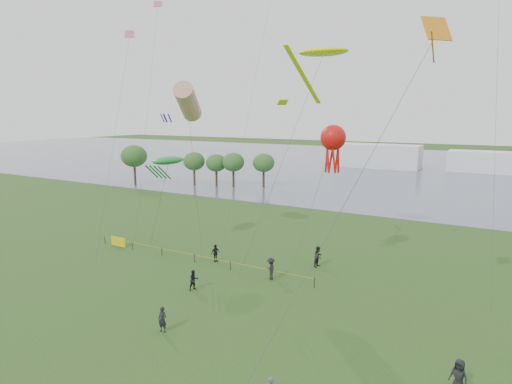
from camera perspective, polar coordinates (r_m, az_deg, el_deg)
The scene contains 18 objects.
ground_plane at distance 26.95m, azimuth -11.22°, elevation -20.49°, with size 400.00×400.00×0.00m, color #1D3C13.
lake at distance 119.13m, azimuth 21.82°, elevation 3.00°, with size 400.00×120.00×0.08m, color slate.
pavilion_left at distance 116.12m, azimuth 15.69°, elevation 4.66°, with size 22.00×8.00×6.00m, color white.
pavilion_right at distance 115.88m, azimuth 28.63°, elevation 3.52°, with size 18.00×7.00×5.00m, color white.
trees at distance 82.84m, azimuth -7.79°, elevation 4.19°, with size 27.80×14.54×7.82m.
fence at distance 44.73m, azimuth -14.49°, elevation -7.12°, with size 24.07×0.07×1.05m.
spectator_a at distance 34.79m, azimuth -8.29°, elevation -11.55°, with size 0.79×0.62×1.64m, color black.
spectator_b at distance 36.46m, azimuth 1.98°, elevation -10.19°, with size 1.22×0.70×1.88m, color black.
spectator_c at distance 40.87m, azimuth -5.44°, elevation -8.10°, with size 0.98×0.41×1.66m, color black.
spectator_d at distance 25.11m, azimuth 25.42°, elevation -21.39°, with size 0.91×0.59×1.85m, color black.
spectator_f at distance 29.02m, azimuth -12.36°, elevation -16.28°, with size 0.61×0.40×1.68m, color black.
spectator_g at distance 39.75m, azimuth 8.31°, elevation -8.51°, with size 0.93×0.72×1.91m, color black.
kite_stingray at distance 39.62m, azimuth 8.85°, elevation 17.85°, with size 6.56×9.89×19.45m.
kite_windsock at distance 44.05m, azimuth -9.08°, elevation 11.76°, with size 6.15×5.81×16.90m.
kite_creature at distance 44.16m, azimuth -11.66°, elevation 4.10°, with size 3.57×4.53×9.52m.
kite_octopus at distance 35.89m, azimuth 10.23°, elevation 7.01°, with size 2.67×6.64×12.89m.
kite_delta at distance 23.70m, azimuth 21.80°, elevation 17.36°, with size 6.93×11.71×18.55m.
small_kites at distance 41.74m, azimuth 3.81°, elevation 23.31°, with size 37.85×14.82×9.08m.
Camera 1 is at (15.42, -17.33, 13.73)m, focal length 30.00 mm.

